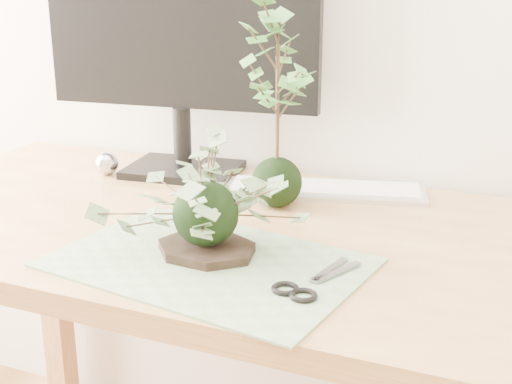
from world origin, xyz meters
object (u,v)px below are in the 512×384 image
ivy_kokedama (205,184)px  monitor (181,33)px  keyboard (325,190)px  maple_kokedama (278,58)px  desk (272,276)px

ivy_kokedama → monitor: monitor is taller
keyboard → maple_kokedama: bearing=-133.6°
desk → maple_kokedama: maple_kokedama is taller
desk → keyboard: bearing=84.8°
ivy_kokedama → maple_kokedama: 0.31m
maple_kokedama → keyboard: (0.06, 0.11, -0.28)m
ivy_kokedama → maple_kokedama: bearing=86.3°
ivy_kokedama → monitor: (-0.25, 0.40, 0.18)m
keyboard → desk: bearing=-110.2°
desk → maple_kokedama: bearing=108.1°
desk → monitor: size_ratio=2.67×
maple_kokedama → keyboard: 0.31m
maple_kokedama → keyboard: maple_kokedama is taller
desk → ivy_kokedama: 0.26m
keyboard → monitor: 0.45m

